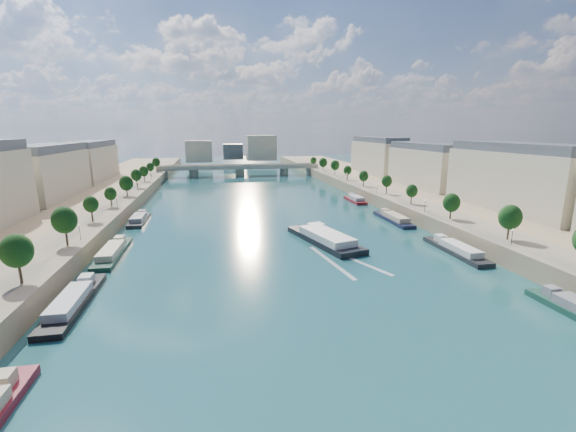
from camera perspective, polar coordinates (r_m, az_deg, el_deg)
name	(u,v)px	position (r m, az deg, el deg)	size (l,w,h in m)	color
ground	(268,223)	(138.41, -3.05, -0.99)	(700.00, 700.00, 0.00)	#0C3238
quay_left	(47,225)	(146.85, -32.11, -1.16)	(44.00, 520.00, 5.00)	#9E8460
quay_right	(449,208)	(163.71, 22.77, 1.07)	(44.00, 520.00, 5.00)	#9E8460
pave_left	(96,216)	(141.51, -26.58, 0.05)	(14.00, 520.00, 0.10)	gray
pave_right	(414,203)	(155.47, 18.23, 1.82)	(14.00, 520.00, 0.10)	gray
trees_left	(102,198)	(141.91, -25.81, 2.40)	(4.80, 268.80, 8.26)	#382B1E
trees_right	(398,186)	(162.37, 16.05, 4.35)	(4.80, 268.80, 8.26)	#382B1E
lamps_left	(101,213)	(130.34, -25.94, 0.36)	(0.36, 200.36, 4.28)	black
lamps_right	(398,194)	(157.25, 15.99, 3.10)	(0.36, 200.36, 4.28)	black
buildings_left	(14,179)	(160.68, -35.53, 4.53)	(16.00, 226.00, 23.20)	beige
buildings_right	(463,169)	(178.88, 24.54, 6.37)	(16.00, 226.00, 23.20)	beige
skyline	(237,149)	(353.83, -7.54, 9.74)	(79.00, 42.00, 22.00)	beige
bridge	(240,169)	(277.89, -7.16, 6.96)	(112.00, 12.00, 8.15)	#C1B79E
tour_barge	(325,238)	(114.50, 5.46, -3.34)	(16.80, 32.70, 4.27)	black
wake	(343,261)	(99.91, 8.11, -6.59)	(14.22, 25.92, 0.04)	silver
moored_barges_left	(74,301)	(85.80, -29.09, -10.91)	(5.00, 156.75, 3.60)	#161C31
moored_barges_right	(456,250)	(114.37, 23.59, -4.62)	(5.00, 165.95, 3.60)	black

